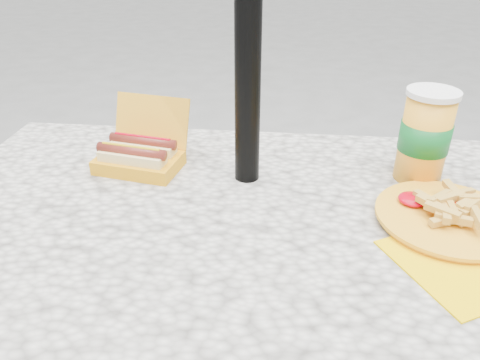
# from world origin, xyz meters

# --- Properties ---
(picnic_table) EXTENTS (1.20, 0.80, 0.75)m
(picnic_table) POSITION_xyz_m (0.00, 0.00, 0.64)
(picnic_table) COLOR beige
(picnic_table) RESTS_ON ground
(hotdog_box) EXTENTS (0.20, 0.18, 0.14)m
(hotdog_box) POSITION_xyz_m (-0.23, 0.18, 0.78)
(hotdog_box) COLOR orange
(hotdog_box) RESTS_ON picnic_table
(fries_plate) EXTENTS (0.26, 0.37, 0.05)m
(fries_plate) POSITION_xyz_m (0.37, 0.02, 0.76)
(fries_plate) COLOR #FFC900
(fries_plate) RESTS_ON picnic_table
(soda_cup) EXTENTS (0.10, 0.10, 0.19)m
(soda_cup) POSITION_xyz_m (0.35, 0.19, 0.84)
(soda_cup) COLOR #FCA626
(soda_cup) RESTS_ON picnic_table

